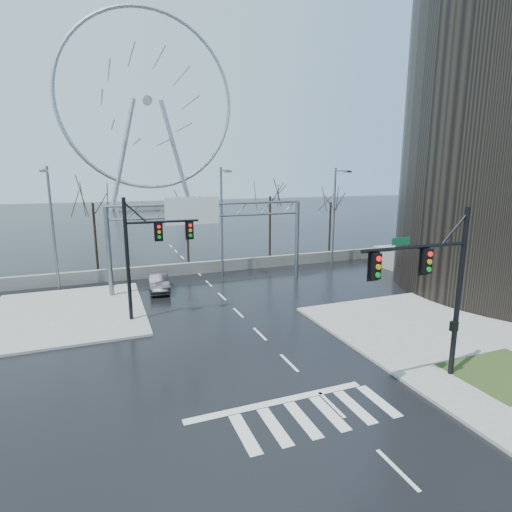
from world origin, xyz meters
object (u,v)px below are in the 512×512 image
signal_mast_far (145,247)px  ferris_wheel (148,108)px  car (159,282)px  sign_gantry (206,226)px  signal_mast_near (438,280)px

signal_mast_far → ferris_wheel: bearing=82.8°
car → sign_gantry: bearing=-2.1°
car → ferris_wheel: bearing=87.8°
sign_gantry → car: sign_gantry is taller
signal_mast_far → ferris_wheel: ferris_wheel is taller
sign_gantry → ferris_wheel: size_ratio=0.32×
ferris_wheel → sign_gantry: bearing=-93.8°
signal_mast_near → sign_gantry: signal_mast_near is taller
signal_mast_near → signal_mast_far: 17.03m
signal_mast_far → ferris_wheel: size_ratio=0.16×
ferris_wheel → car: (-9.34, -79.58, -25.41)m
car → signal_mast_far: bearing=-98.8°
signal_mast_far → sign_gantry: 8.14m
ferris_wheel → car: ferris_wheel is taller
signal_mast_near → car: bearing=116.0°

